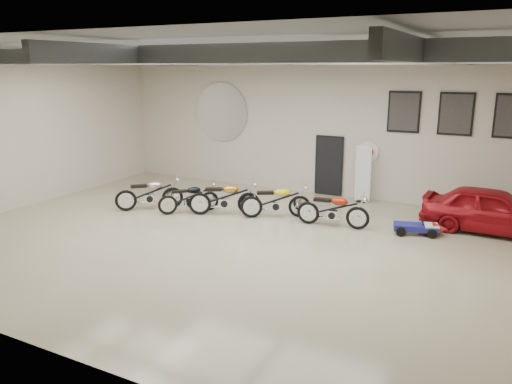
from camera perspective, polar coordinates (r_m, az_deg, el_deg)
The scene contains 18 objects.
floor at distance 13.39m, azimuth -2.38°, elevation -5.68°, with size 16.00×12.00×0.01m, color tan.
ceiling at distance 12.61m, azimuth -2.62°, elevation 16.23°, with size 16.00×12.00×0.01m, color slate.
back_wall at distance 18.16m, azimuth 7.07°, elevation 7.58°, with size 16.00×0.02×5.00m, color beige.
left_wall at distance 18.10m, azimuth -25.17°, elevation 6.34°, with size 0.02×12.00×5.00m, color beige.
ceiling_beams at distance 12.60m, azimuth -2.61°, elevation 15.09°, with size 15.80×11.80×0.32m, color #4F5255, non-canonical shape.
door at distance 18.17m, azimuth 8.35°, elevation 2.91°, with size 0.92×0.08×2.10m, color black.
logo_plaque at distance 19.84m, azimuth -3.97°, elevation 9.06°, with size 2.30×0.06×1.16m, color silver, non-canonical shape.
poster_left at distance 17.25m, azimuth 16.56°, elevation 8.77°, with size 1.05×0.08×1.35m, color black, non-canonical shape.
poster_mid at distance 17.02m, azimuth 21.89°, elevation 8.28°, with size 1.05×0.08×1.35m, color black, non-canonical shape.
oil_sign at distance 17.66m, azimuth 12.73°, elevation 4.53°, with size 0.72×0.10×0.72m, color white, non-canonical shape.
banner_stand at distance 17.37m, azimuth 12.13°, elevation 1.94°, with size 0.53×0.21×1.93m, color white, non-canonical shape.
motorcycle_silver at distance 16.58m, azimuth -12.11°, elevation -0.09°, with size 2.14×0.66×1.11m, color silver, non-canonical shape.
motorcycle_black at distance 16.01m, azimuth -7.71°, elevation -0.60°, with size 1.93×0.60×1.00m, color silver, non-canonical shape.
motorcycle_gold at distance 15.65m, azimuth -3.65°, elevation -0.57°, with size 2.20×0.68×1.15m, color silver, non-canonical shape.
motorcycle_yellow at distance 15.34m, azimuth 2.25°, elevation -0.94°, with size 2.12×0.66×1.10m, color silver, non-canonical shape.
motorcycle_red at distance 14.62m, azimuth 8.76°, elevation -1.90°, with size 2.09×0.65×1.08m, color silver, non-canonical shape.
go_kart at distance 14.58m, azimuth 18.30°, elevation -3.64°, with size 1.46×0.66×0.53m, color navy, non-canonical shape.
vintage_car at distance 15.41m, azimuth 25.43°, elevation -1.90°, with size 3.79×1.53×1.29m, color maroon.
Camera 1 is at (6.30, -10.91, 4.53)m, focal length 35.00 mm.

